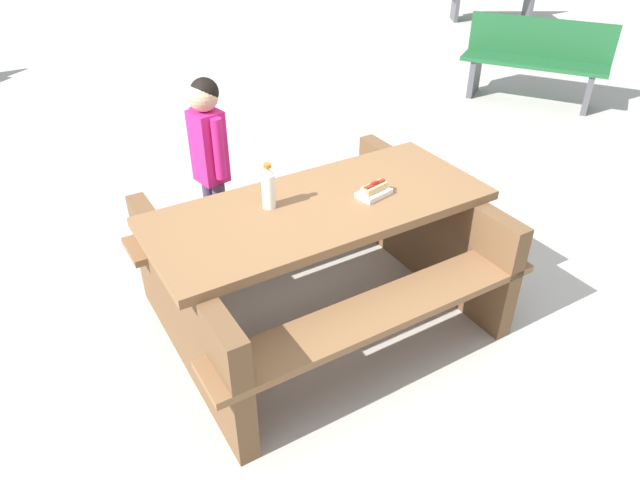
# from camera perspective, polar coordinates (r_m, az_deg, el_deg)

# --- Properties ---
(ground_plane) EXTENTS (30.00, 30.00, 0.00)m
(ground_plane) POSITION_cam_1_polar(r_m,az_deg,el_deg) (3.44, -0.00, -7.31)
(ground_plane) COLOR #B7B2A8
(ground_plane) RESTS_ON ground
(picnic_table) EXTENTS (1.82, 1.43, 0.75)m
(picnic_table) POSITION_cam_1_polar(r_m,az_deg,el_deg) (3.17, -0.00, -1.21)
(picnic_table) COLOR brown
(picnic_table) RESTS_ON ground
(soda_bottle) EXTENTS (0.07, 0.07, 0.24)m
(soda_bottle) POSITION_cam_1_polar(r_m,az_deg,el_deg) (2.94, -5.10, 5.18)
(soda_bottle) COLOR silver
(soda_bottle) RESTS_ON picnic_table
(hotdog_tray) EXTENTS (0.20, 0.14, 0.08)m
(hotdog_tray) POSITION_cam_1_polar(r_m,az_deg,el_deg) (3.08, 5.35, 4.87)
(hotdog_tray) COLOR white
(hotdog_tray) RESTS_ON picnic_table
(child_in_coat) EXTENTS (0.20, 0.29, 1.19)m
(child_in_coat) POSITION_cam_1_polar(r_m,az_deg,el_deg) (3.67, -10.89, 8.96)
(child_in_coat) COLOR #3F334C
(child_in_coat) RESTS_ON ground
(park_bench_near) EXTENTS (1.14, 1.48, 0.85)m
(park_bench_near) POSITION_cam_1_polar(r_m,az_deg,el_deg) (6.89, 20.44, 16.35)
(park_bench_near) COLOR #1E592D
(park_bench_near) RESTS_ON ground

